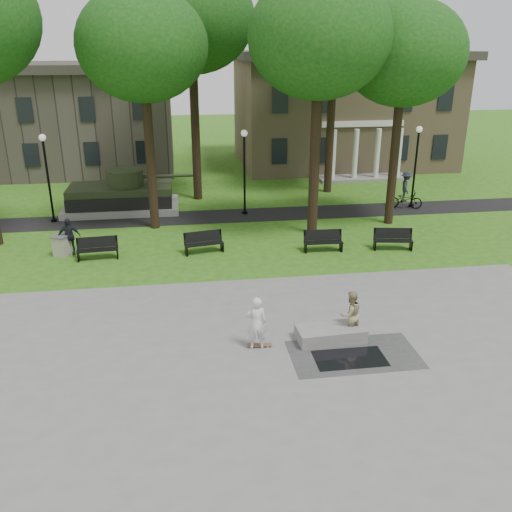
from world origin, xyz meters
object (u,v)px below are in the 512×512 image
Objects in this scene: park_bench_0 at (98,248)px; trash_bin at (61,246)px; concrete_block at (331,334)px; friend_watching at (350,314)px; skateboarder at (256,323)px; cyclist at (405,193)px.

trash_bin is at bearing 155.39° from park_bench_0.
concrete_block is 13.64m from trash_bin.
friend_watching is at bearing -40.02° from trash_bin.
skateboarder reaches higher than park_bench_0.
skateboarder reaches higher than concrete_block.
trash_bin is at bearing -49.48° from skateboarder.
concrete_block is 12.00m from park_bench_0.
concrete_block is 2.55m from skateboarder.
park_bench_0 is at bearing 134.49° from concrete_block.
skateboarder is 0.81× the size of cyclist.
trash_bin is (-1.68, 0.63, -0.04)m from park_bench_0.
trash_bin is (-10.77, 9.04, -0.34)m from friend_watching.
cyclist is at bearing 15.41° from trash_bin.
concrete_block is 1.24× the size of skateboarder.
park_bench_0 is (-8.41, 8.56, 0.28)m from concrete_block.
park_bench_0 is at bearing 126.06° from cyclist.
park_bench_0 is 1.80m from trash_bin.
cyclist is at bearing -125.83° from skateboarder.
friend_watching reaches higher than trash_bin.
friend_watching is 14.06m from trash_bin.
skateboarder reaches higher than trash_bin.
cyclist reaches higher than trash_bin.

